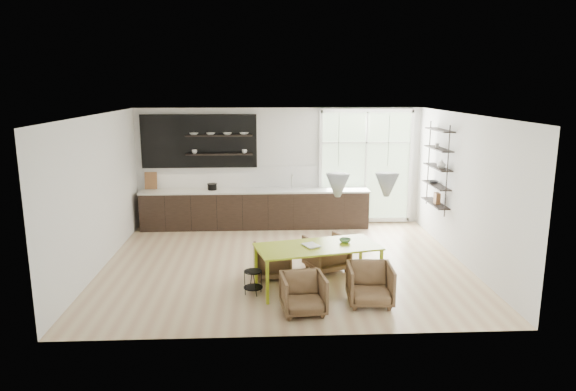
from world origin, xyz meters
The scene contains 11 objects.
room centered at (0.58, 1.10, 1.46)m, with size 7.02×6.01×2.91m.
kitchen_run centered at (-0.69, 2.69, 0.60)m, with size 5.54×0.69×2.75m.
right_shelving centered at (3.36, 1.17, 1.65)m, with size 0.26×1.22×1.90m.
dining_table centered at (0.51, -1.27, 0.71)m, with size 2.23×1.39×0.76m.
armchair_back_left centered at (-0.25, -0.70, 0.30)m, with size 0.65×0.67×0.61m, color brown.
armchair_back_right centered at (0.78, -0.39, 0.33)m, with size 0.71×0.73×0.66m, color brown.
armchair_front_left centered at (0.19, -2.25, 0.31)m, with size 0.65×0.67×0.61m, color brown.
armchair_front_right centered at (1.28, -1.97, 0.33)m, with size 0.70×0.72×0.65m, color brown.
wire_stool centered at (-0.59, -1.48, 0.26)m, with size 0.32×0.32×0.40m.
table_book centered at (0.29, -1.34, 0.77)m, with size 0.23×0.30×0.03m, color white.
table_bowl centered at (1.01, -1.10, 0.79)m, with size 0.20×0.20×0.06m, color #5F8D58.
Camera 1 is at (-0.40, -9.58, 3.43)m, focal length 32.00 mm.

